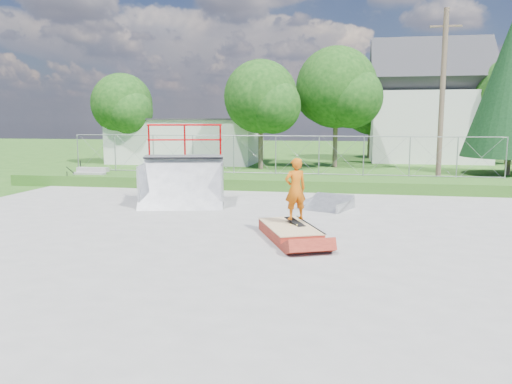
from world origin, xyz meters
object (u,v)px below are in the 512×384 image
grind_box (289,232)px  flat_bank_ramp (327,204)px  skater (295,192)px  quarter_pipe (182,166)px

grind_box → flat_bank_ramp: 4.40m
flat_bank_ramp → skater: (-0.66, -4.09, 0.97)m
grind_box → flat_bank_ramp: (0.77, 4.33, 0.04)m
flat_bank_ramp → quarter_pipe: bearing=-155.8°
flat_bank_ramp → skater: bearing=-76.2°
grind_box → quarter_pipe: quarter_pipe is taller
quarter_pipe → skater: bearing=-55.1°
flat_bank_ramp → grind_box: bearing=-77.2°
quarter_pipe → flat_bank_ramp: quarter_pipe is taller
skater → quarter_pipe: bearing=-70.9°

